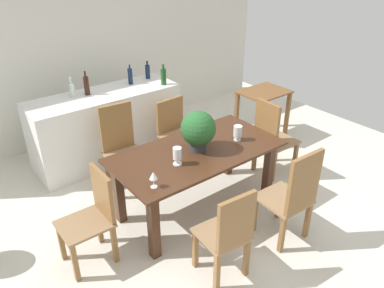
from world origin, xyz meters
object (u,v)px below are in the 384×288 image
Objects in this scene: kitchen_counter at (107,126)px; wine_bottle_amber at (163,76)px; wine_bottle_clear at (130,76)px; chair_far_left at (121,144)px; wine_bottle_dark at (148,71)px; chair_far_right at (176,130)px; wine_glass at (153,176)px; wine_bottle_green at (72,90)px; wine_bottle_tall at (86,85)px; crystal_vase_left at (177,155)px; flower_centerpiece at (198,130)px; crystal_vase_center_near at (238,132)px; chair_head_end at (94,214)px; dining_table at (197,161)px; chair_near_left at (228,233)px; side_table at (263,102)px; chair_foot_end at (271,136)px; chair_near_right at (293,194)px.

kitchen_counter is 1.02m from wine_bottle_amber.
kitchen_counter is 7.36× the size of wine_bottle_clear.
wine_bottle_dark is at bearing 47.32° from chair_far_left.
kitchen_counter is at bearing 166.14° from wine_bottle_amber.
wine_glass is at bearing -136.16° from chair_far_right.
wine_bottle_tall reaches higher than wine_bottle_green.
chair_far_right is at bearing 55.31° from crystal_vase_left.
wine_bottle_clear reaches higher than flower_centerpiece.
crystal_vase_center_near is 2.05m from wine_bottle_tall.
chair_head_end is 2.96× the size of wine_bottle_tall.
wine_bottle_tall is at bearing 156.11° from chair_head_end.
dining_table is at bearing -156.85° from flower_centerpiece.
wine_bottle_clear is (0.55, 1.85, 0.20)m from crystal_vase_left.
wine_bottle_clear is (1.43, 1.75, 0.56)m from chair_head_end.
wine_bottle_clear is at bearing 98.35° from crystal_vase_center_near.
chair_near_left is 0.92m from crystal_vase_left.
chair_head_end reaches higher than side_table.
chair_foot_end reaches higher than chair_far_right.
wine_bottle_green is 2.71m from side_table.
wine_bottle_dark is at bearing -104.24° from chair_near_left.
chair_near_right is (1.61, -0.97, 0.06)m from chair_head_end.
crystal_vase_center_near is (0.89, -1.05, 0.30)m from chair_far_left.
flower_centerpiece reaches higher than chair_near_left.
chair_far_right is 1.72m from wine_glass.
kitchen_counter is at bearing 43.02° from chair_foot_end.
chair_near_right is (-0.78, -0.97, 0.02)m from chair_foot_end.
wine_bottle_clear is at bearing 73.38° from crystal_vase_left.
wine_bottle_amber is 1.55m from side_table.
chair_far_left reaches higher than crystal_vase_left.
wine_bottle_clear is at bearing 56.99° from chair_far_left.
dining_table is 1.82m from wine_bottle_clear.
wine_bottle_tall reaches higher than crystal_vase_left.
crystal_vase_left is 0.44m from wine_glass.
chair_head_end is 2.57m from wine_bottle_dark.
wine_bottle_clear reaches higher than chair_near_left.
chair_far_right is 5.22× the size of crystal_vase_center_near.
wine_glass is at bearing -60.22° from chair_near_left.
side_table is (2.30, -0.95, -0.50)m from wine_bottle_tall.
crystal_vase_left reaches higher than side_table.
dining_table is 1.05m from chair_near_right.
chair_far_right is 1.34m from crystal_vase_left.
wine_bottle_green is (0.12, 2.05, 0.18)m from wine_glass.
wine_bottle_green is at bearing 137.29° from chair_far_right.
wine_bottle_clear is at bearing 83.27° from flower_centerpiece.
wine_bottle_dark is (0.13, 2.77, 0.49)m from chair_near_right.
wine_bottle_amber is at bearing -40.65° from wine_bottle_clear.
wine_bottle_clear is at bearing 139.35° from wine_bottle_amber.
chair_foot_end is at bearing -70.04° from wine_bottle_dark.
wine_glass is (-0.32, -1.25, 0.31)m from chair_far_left.
chair_far_right is 0.45× the size of kitchen_counter.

